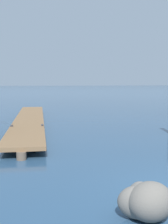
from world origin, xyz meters
TOP-DOWN VIEW (x-y plane):
  - floating_dock at (-4.15, 12.95)m, footprint 2.49×17.54m
  - shore_rock_mid_cluster at (-1.92, -0.83)m, footprint 1.34×1.30m

SIDE VIEW (x-z plane):
  - floating_dock at x=-4.15m, z-range 0.10..0.63m
  - shore_rock_mid_cluster at x=-1.92m, z-range -0.02..0.78m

